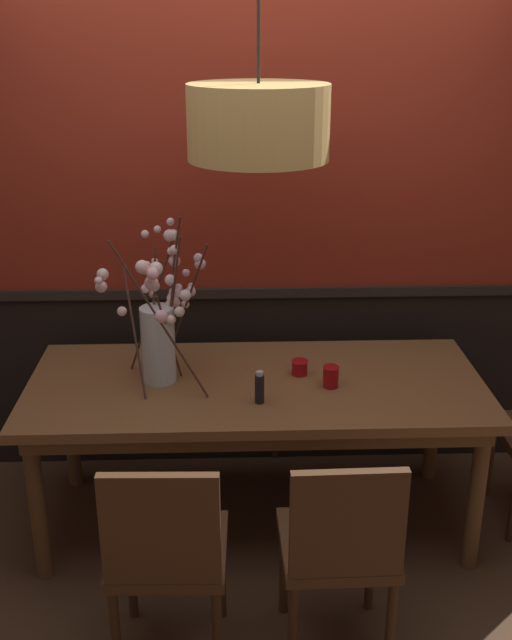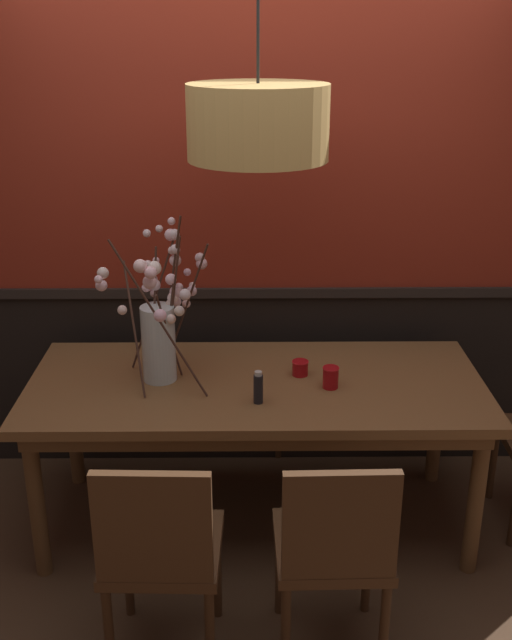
% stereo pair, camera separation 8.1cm
% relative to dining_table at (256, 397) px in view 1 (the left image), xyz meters
% --- Properties ---
extents(ground_plane, '(24.00, 24.00, 0.00)m').
position_rel_dining_table_xyz_m(ground_plane, '(0.00, 0.00, -0.67)').
color(ground_plane, '#4C3321').
extents(back_wall, '(4.82, 0.14, 2.76)m').
position_rel_dining_table_xyz_m(back_wall, '(0.00, 0.64, 0.70)').
color(back_wall, black).
rests_on(back_wall, ground).
extents(dining_table, '(2.05, 0.90, 0.75)m').
position_rel_dining_table_xyz_m(dining_table, '(0.00, 0.00, 0.00)').
color(dining_table, brown).
rests_on(dining_table, ground).
extents(chair_far_side_right, '(0.45, 0.45, 0.96)m').
position_rel_dining_table_xyz_m(chair_far_side_right, '(0.31, 0.85, -0.14)').
color(chair_far_side_right, '#4C301C').
rests_on(chair_far_side_right, ground).
extents(chair_near_side_left, '(0.43, 0.43, 0.91)m').
position_rel_dining_table_xyz_m(chair_near_side_left, '(-0.35, -0.87, -0.15)').
color(chair_near_side_left, '#4C301C').
rests_on(chair_near_side_left, ground).
extents(chair_near_side_right, '(0.42, 0.43, 0.90)m').
position_rel_dining_table_xyz_m(chair_near_side_right, '(0.27, -0.86, -0.16)').
color(chair_near_side_right, '#4C301C').
rests_on(chair_near_side_right, ground).
extents(vase_with_blossoms, '(0.47, 0.64, 0.75)m').
position_rel_dining_table_xyz_m(vase_with_blossoms, '(-0.42, 0.02, 0.34)').
color(vase_with_blossoms, silver).
rests_on(vase_with_blossoms, dining_table).
extents(candle_holder_nearer_center, '(0.07, 0.07, 0.10)m').
position_rel_dining_table_xyz_m(candle_holder_nearer_center, '(0.33, -0.07, 0.13)').
color(candle_holder_nearer_center, '#9E0F14').
rests_on(candle_holder_nearer_center, dining_table).
extents(candle_holder_nearer_edge, '(0.08, 0.08, 0.07)m').
position_rel_dining_table_xyz_m(candle_holder_nearer_edge, '(0.20, 0.06, 0.12)').
color(candle_holder_nearer_edge, '#9E0F14').
rests_on(candle_holder_nearer_edge, dining_table).
extents(condiment_bottle, '(0.04, 0.04, 0.15)m').
position_rel_dining_table_xyz_m(condiment_bottle, '(0.01, -0.21, 0.15)').
color(condiment_bottle, black).
rests_on(condiment_bottle, dining_table).
extents(pendant_lamp, '(0.56, 0.56, 1.01)m').
position_rel_dining_table_xyz_m(pendant_lamp, '(0.01, -0.06, 1.22)').
color(pendant_lamp, tan).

